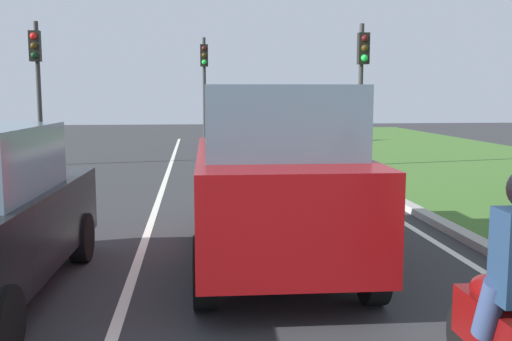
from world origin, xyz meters
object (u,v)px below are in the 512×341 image
object	(u,v)px
traffic_light_near_right	(362,71)
traffic_light_overhead_left	(37,69)
traffic_light_far_median	(204,74)
car_suv_ahead	(273,175)

from	to	relation	value
traffic_light_near_right	traffic_light_overhead_left	size ratio (longest dim) A/B	0.97
traffic_light_near_right	traffic_light_far_median	bearing A→B (deg)	119.85
car_suv_ahead	traffic_light_far_median	bearing A→B (deg)	92.99
traffic_light_near_right	traffic_light_overhead_left	world-z (taller)	traffic_light_overhead_left
traffic_light_overhead_left	traffic_light_far_median	xyz separation A→B (m)	(5.13, 6.38, 0.11)
traffic_light_near_right	traffic_light_far_median	distance (m)	9.02
traffic_light_near_right	traffic_light_overhead_left	distance (m)	9.73
car_suv_ahead	traffic_light_overhead_left	xyz separation A→B (m)	(-5.69, 11.16, 1.76)
car_suv_ahead	traffic_light_far_median	size ratio (longest dim) A/B	1.00
traffic_light_overhead_left	traffic_light_near_right	bearing A→B (deg)	-8.55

